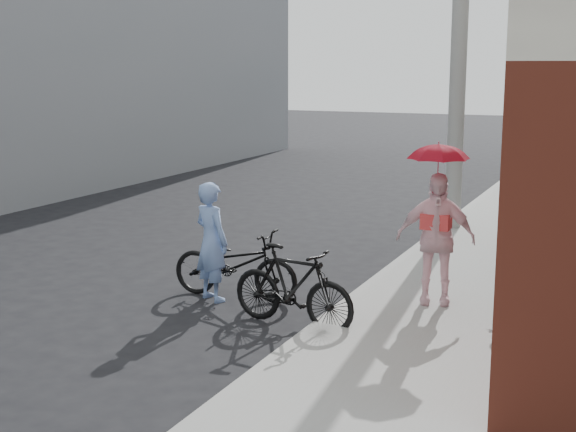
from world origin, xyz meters
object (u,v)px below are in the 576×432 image
Objects in this scene: officer at (212,242)px; bike_right at (293,287)px; bike_left at (235,264)px; kimono_woman at (436,238)px; planter at (517,294)px; utility_pole at (460,33)px.

officer is 1.51m from bike_right.
bike_right is (1.13, -0.73, 0.02)m from bike_left.
kimono_woman reaches higher than officer.
bike_right is at bearing -143.93° from planter.
officer is at bearing -163.42° from planter.
utility_pole is 4.58× the size of officer.
planter is (3.39, 0.91, -0.23)m from bike_left.
kimono_woman is (2.71, 0.66, 0.15)m from officer.
utility_pole is 4.41× the size of bike_right.
bike_right is (1.38, -0.56, -0.29)m from officer.
kimono_woman is at bearing -79.86° from utility_pole.
officer is 3.83m from planter.
utility_pole reaches higher than bike_right.
kimono_woman reaches higher than bike_right.
planter is (0.92, 0.42, -0.69)m from kimono_woman.
bike_left reaches higher than planter.
kimono_woman is (1.34, 1.22, 0.44)m from bike_right.
bike_left is (-1.63, -5.15, -3.05)m from utility_pole.
bike_right is at bearing -94.86° from utility_pole.
utility_pole is at bearing -19.46° from bike_left.
bike_right is at bearing -151.36° from kimono_woman.
bike_left is 2.56m from kimono_woman.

